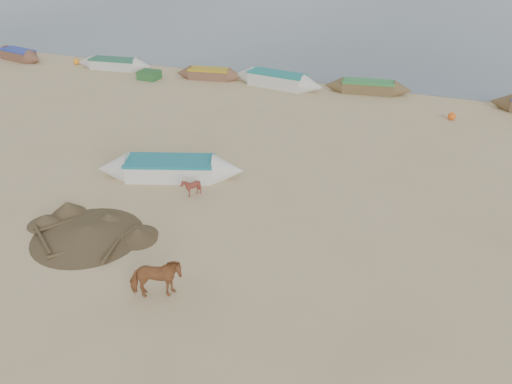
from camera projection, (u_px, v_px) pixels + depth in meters
ground at (211, 274)px, 16.18m from camera, size 140.00×140.00×0.00m
cow_adult at (156, 279)px, 14.89m from camera, size 1.76×1.40×1.36m
calf_front at (191, 187)px, 20.55m from camera, size 0.89×0.84×0.82m
near_canoe at (170, 169)px, 22.02m from camera, size 6.63×3.58×0.86m
debris_pile at (87, 231)px, 18.00m from camera, size 4.02×4.02×0.43m
waterline_canoes at (340, 86)px, 32.81m from camera, size 58.60×4.71×0.98m
beach_clutter at (402, 100)px, 30.68m from camera, size 42.89×3.75×0.64m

